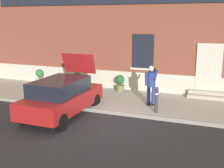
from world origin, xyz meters
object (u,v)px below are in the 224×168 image
Objects in this scene: bollard_near_person at (157,99)px; person_on_phone at (151,83)px; hatchback_car_red at (62,96)px; planter_cream at (40,76)px; planter_charcoal at (77,80)px; planter_olive at (120,83)px.

bollard_near_person is 0.60× the size of person_on_phone.
planter_cream is (-3.76, 3.92, -0.19)m from hatchback_car_red.
bollard_near_person is at bearing -20.07° from planter_cream.
planter_cream is at bearing 133.80° from hatchback_car_red.
planter_olive is at bearing 1.65° from planter_charcoal.
person_on_phone reaches higher than bollard_near_person.
bollard_near_person is at bearing -28.11° from planter_charcoal.
hatchback_car_red reaches higher than bollard_near_person.
hatchback_car_red is 4.76× the size of planter_cream.
hatchback_car_red is 4.76× the size of planter_charcoal.
bollard_near_person is 1.22× the size of planter_charcoal.
planter_charcoal is (2.42, -0.06, 0.00)m from planter_cream.
bollard_near_person is 7.76m from planter_cream.
planter_olive is (2.42, 0.07, 0.00)m from planter_charcoal.
bollard_near_person is (3.53, 1.26, -0.09)m from hatchback_car_red.
person_on_phone is (3.10, 2.09, 0.35)m from hatchback_car_red.
person_on_phone is 4.81m from planter_charcoal.
person_on_phone is 7.12m from planter_cream.
planter_charcoal is at bearing -178.35° from planter_olive.
person_on_phone is 2.78m from planter_olive.
planter_cream and planter_olive have the same top height.
bollard_near_person reaches higher than planter_charcoal.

